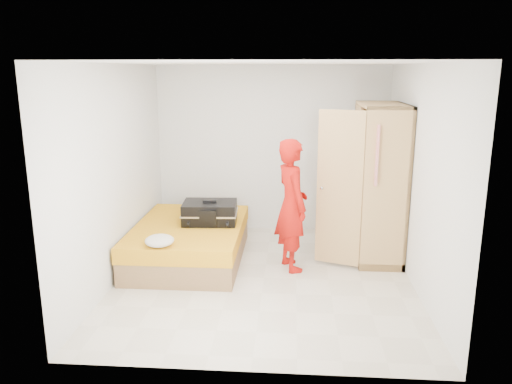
# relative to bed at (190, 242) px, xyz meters

# --- Properties ---
(room) EXTENTS (4.00, 4.02, 2.60)m
(room) POSITION_rel_bed_xyz_m (1.05, -0.56, 1.05)
(room) COLOR beige
(room) RESTS_ON ground
(bed) EXTENTS (1.42, 2.02, 0.50)m
(bed) POSITION_rel_bed_xyz_m (0.00, 0.00, 0.00)
(bed) COLOR brown
(bed) RESTS_ON ground
(wardrobe) EXTENTS (1.14, 1.20, 2.10)m
(wardrobe) POSITION_rel_bed_xyz_m (2.50, 0.31, 0.75)
(wardrobe) COLOR tan
(wardrobe) RESTS_ON ground
(person) EXTENTS (0.61, 0.73, 1.70)m
(person) POSITION_rel_bed_xyz_m (1.38, -0.20, 0.60)
(person) COLOR #BD0D0B
(person) RESTS_ON ground
(suitcase) EXTENTS (0.76, 0.59, 0.32)m
(suitcase) POSITION_rel_bed_xyz_m (0.27, 0.10, 0.39)
(suitcase) COLOR black
(suitcase) RESTS_ON bed
(round_cushion) EXTENTS (0.35, 0.35, 0.13)m
(round_cushion) POSITION_rel_bed_xyz_m (-0.17, -0.86, 0.31)
(round_cushion) COLOR silver
(round_cushion) RESTS_ON bed
(pillow) EXTENTS (0.54, 0.32, 0.09)m
(pillow) POSITION_rel_bed_xyz_m (0.03, 0.85, 0.29)
(pillow) COLOR silver
(pillow) RESTS_ON bed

